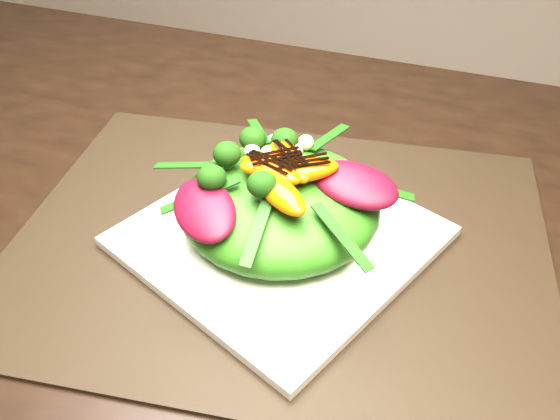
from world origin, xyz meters
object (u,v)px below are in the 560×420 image
(dining_table, at_px, (153,212))
(placemat, at_px, (280,241))
(orange_segment, at_px, (286,156))
(lettuce_mound, at_px, (280,204))
(plate_base, at_px, (280,236))
(salad_bowl, at_px, (280,227))

(dining_table, relative_size, placemat, 2.87)
(placemat, relative_size, orange_segment, 7.92)
(lettuce_mound, xyz_separation_m, orange_segment, (-0.00, 0.02, 0.04))
(dining_table, relative_size, lettuce_mound, 7.93)
(dining_table, bearing_deg, lettuce_mound, -6.70)
(plate_base, xyz_separation_m, orange_segment, (-0.00, 0.02, 0.09))
(plate_base, height_order, salad_bowl, salad_bowl)
(plate_base, relative_size, salad_bowl, 1.28)
(plate_base, bearing_deg, dining_table, 173.30)
(dining_table, distance_m, plate_base, 0.17)
(lettuce_mound, bearing_deg, plate_base, 0.00)
(salad_bowl, bearing_deg, plate_base, 0.00)
(lettuce_mound, bearing_deg, salad_bowl, 0.00)
(plate_base, xyz_separation_m, salad_bowl, (0.00, 0.00, 0.01))
(dining_table, bearing_deg, salad_bowl, -6.70)
(salad_bowl, relative_size, lettuce_mound, 1.05)
(dining_table, height_order, lettuce_mound, dining_table)
(dining_table, relative_size, plate_base, 5.87)
(placemat, xyz_separation_m, plate_base, (0.00, 0.00, 0.01))
(lettuce_mound, bearing_deg, orange_segment, 95.93)
(placemat, distance_m, orange_segment, 0.10)
(plate_base, distance_m, orange_segment, 0.09)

